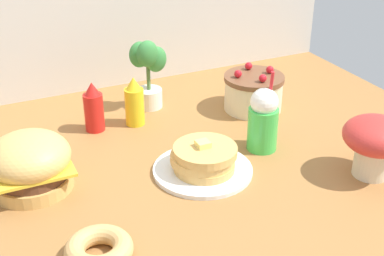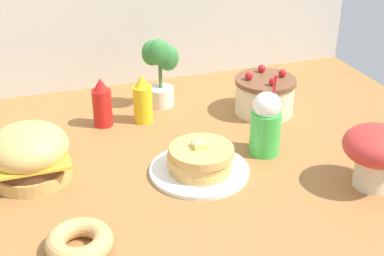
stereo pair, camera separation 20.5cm
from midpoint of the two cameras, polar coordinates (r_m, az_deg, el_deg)
The scene contains 10 objects.
ground_plane at distance 2.01m, azimuth 2.16°, elevation -5.34°, with size 2.46×1.91×0.02m, color #9E6B38.
burger at distance 2.00m, azimuth -14.16°, elevation -2.77°, with size 0.29×0.29×0.21m.
pancake_stack at distance 1.99m, azimuth 3.84°, elevation -3.76°, with size 0.38×0.38×0.13m.
layer_cake at distance 2.48m, azimuth 10.11°, elevation 3.42°, with size 0.28×0.28×0.20m.
ketchup_bottle at distance 2.33m, azimuth -7.07°, elevation 2.53°, with size 0.08×0.08×0.22m.
mustard_bottle at distance 2.35m, azimuth -2.78°, elevation 2.92°, with size 0.08×0.08×0.22m.
cream_soda_cup at distance 2.12m, azimuth 10.61°, elevation 0.42°, with size 0.12×0.12×0.33m.
donut_pink_glaze at distance 1.66m, azimuth -8.39°, elevation -11.96°, with size 0.21×0.21×0.06m.
potted_plant at distance 2.47m, azimuth -1.02°, elevation 6.19°, with size 0.17×0.13×0.34m.
mushroom_stool at distance 2.01m, azimuth 21.86°, elevation -2.36°, with size 0.24×0.24×0.23m.
Camera 2 is at (-0.52, -1.61, 1.08)m, focal length 50.16 mm.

